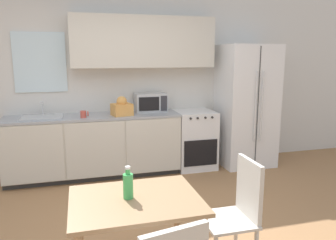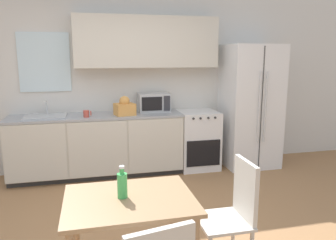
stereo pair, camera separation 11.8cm
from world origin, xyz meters
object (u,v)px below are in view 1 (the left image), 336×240
object	(u,v)px
refrigerator	(246,106)
dining_chair_side	(239,207)
oven_range	(194,139)
coffee_mug	(84,114)
dining_table	(136,214)
microwave	(151,102)
drink_bottle	(128,185)

from	to	relation	value
refrigerator	dining_chair_side	bearing A→B (deg)	-119.26
oven_range	coffee_mug	xyz separation A→B (m)	(-1.66, -0.15, 0.51)
refrigerator	dining_table	distance (m)	3.33
microwave	drink_bottle	size ratio (longest dim) A/B	1.96
microwave	dining_chair_side	size ratio (longest dim) A/B	0.51
coffee_mug	dining_table	world-z (taller)	coffee_mug
dining_chair_side	drink_bottle	world-z (taller)	drink_bottle
microwave	drink_bottle	distance (m)	2.72
oven_range	drink_bottle	bearing A→B (deg)	-119.41
oven_range	coffee_mug	bearing A→B (deg)	-174.94
dining_chair_side	drink_bottle	xyz separation A→B (m)	(-0.89, -0.00, 0.29)
oven_range	dining_chair_side	distance (m)	2.55
refrigerator	microwave	distance (m)	1.53
coffee_mug	dining_chair_side	world-z (taller)	coffee_mug
refrigerator	dining_chair_side	world-z (taller)	refrigerator
refrigerator	dining_table	size ratio (longest dim) A/B	2.05
microwave	drink_bottle	world-z (taller)	microwave
refrigerator	microwave	xyz separation A→B (m)	(-1.52, 0.17, 0.09)
coffee_mug	dining_chair_side	bearing A→B (deg)	-63.91
dining_chair_side	dining_table	bearing A→B (deg)	92.09
coffee_mug	dining_chair_side	xyz separation A→B (m)	(1.15, -2.35, -0.42)
dining_chair_side	coffee_mug	bearing A→B (deg)	26.45
refrigerator	dining_chair_side	size ratio (longest dim) A/B	2.06
oven_range	refrigerator	xyz separation A→B (m)	(0.85, -0.05, 0.51)
coffee_mug	dining_chair_side	size ratio (longest dim) A/B	0.12
microwave	drink_bottle	bearing A→B (deg)	-105.80
microwave	coffee_mug	distance (m)	1.03
microwave	dining_table	size ratio (longest dim) A/B	0.51
oven_range	microwave	bearing A→B (deg)	170.12
dining_chair_side	oven_range	bearing A→B (deg)	-11.29
refrigerator	dining_table	xyz separation A→B (m)	(-2.21, -2.46, -0.35)
coffee_mug	dining_table	bearing A→B (deg)	-82.69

